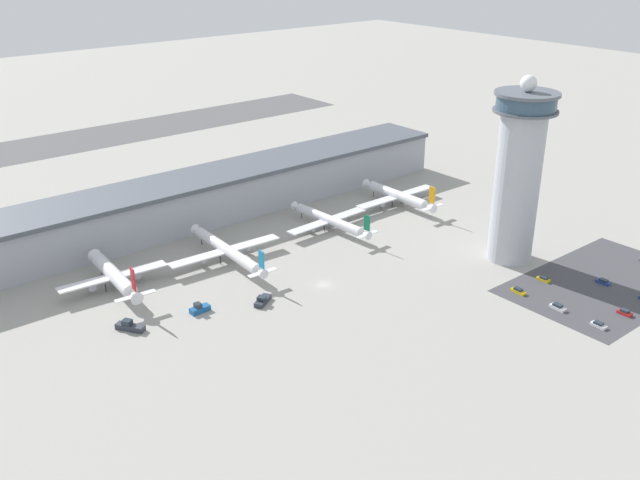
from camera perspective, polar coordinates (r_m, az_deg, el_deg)
The scene contains 18 objects.
ground_plane at distance 219.72m, azimuth 0.30°, elevation -3.59°, with size 1000.00×1000.00×0.00m, color #9E9B93.
terminal_building at distance 269.37m, azimuth -9.25°, elevation 3.40°, with size 215.71×25.00×17.37m.
runway_strip at distance 391.41m, azimuth -19.54°, elevation 7.37°, with size 323.57×44.00×0.01m, color #515154.
control_tower at distance 234.71m, azimuth 15.57°, elevation 5.21°, with size 19.88×19.88×60.47m.
parking_lot_surface at distance 237.19m, azimuth 21.82°, elevation -3.26°, with size 64.00×40.00×0.01m, color #424247.
airplane_gate_alpha at distance 223.54m, azimuth -16.15°, elevation -2.76°, with size 33.80×36.15×13.78m.
airplane_gate_bravo at distance 234.21m, azimuth -7.46°, elevation -0.82°, with size 40.12×44.97×11.87m.
airplane_gate_charlie at distance 258.18m, azimuth 0.75°, elevation 1.60°, with size 35.70×40.04×11.02m.
airplane_gate_delta at distance 282.69m, azimuth 6.23°, elevation 3.54°, with size 39.07×37.67×12.59m.
service_truck_catering at distance 202.34m, azimuth -14.98°, elevation -6.70°, with size 6.49×8.25×2.92m.
service_truck_fuel at distance 209.53m, azimuth -4.62°, elevation -4.84°, with size 7.45×5.92×2.47m.
service_truck_baggage at distance 207.00m, azimuth -9.61°, elevation -5.45°, with size 5.91×2.52×2.97m.
car_blue_compact at distance 236.94m, azimuth 21.71°, elevation -3.12°, with size 1.82×4.37×1.46m.
car_maroon_suv at distance 232.44m, azimuth 17.44°, elevation -3.00°, with size 1.93×4.29×1.47m.
car_silver_sedan at distance 222.84m, azimuth 15.58°, elevation -3.95°, with size 1.95×4.80×1.49m.
car_black_suv at distance 216.92m, azimuth 18.48°, elevation -5.11°, with size 2.11×4.83×1.60m.
car_white_wagon at distance 220.80m, azimuth 23.19°, elevation -5.36°, with size 1.96×4.06×1.53m.
car_yellow_taxi at distance 211.63m, azimuth 21.39°, elevation -6.34°, with size 2.08×4.42×1.40m.
Camera 1 is at (-124.75, -150.52, 100.29)m, focal length 40.00 mm.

